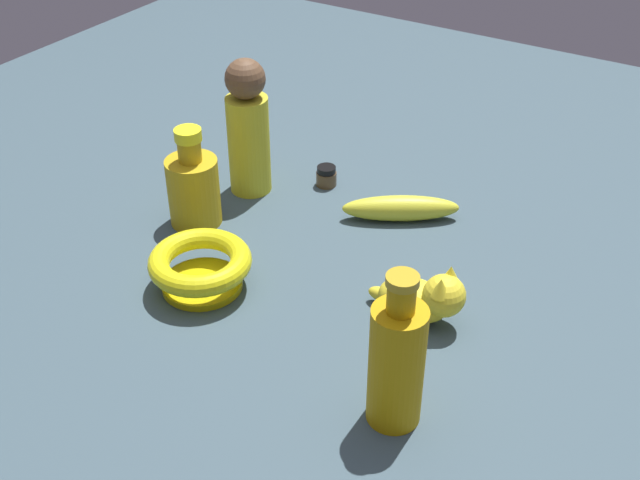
{
  "coord_description": "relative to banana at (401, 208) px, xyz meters",
  "views": [
    {
      "loc": [
        -0.49,
        0.79,
        0.69
      ],
      "look_at": [
        0.0,
        0.0,
        0.05
      ],
      "focal_mm": 44.92,
      "sensor_mm": 36.0,
      "label": 1
    }
  ],
  "objects": [
    {
      "name": "ground",
      "position": [
        0.04,
        0.17,
        -0.02
      ],
      "size": [
        2.0,
        2.0,
        0.0
      ],
      "primitive_type": "plane",
      "color": "#384C56"
    },
    {
      "name": "banana",
      "position": [
        0.0,
        0.0,
        0.0
      ],
      "size": [
        0.18,
        0.13,
        0.04
      ],
      "primitive_type": "ellipsoid",
      "rotation": [
        0.0,
        0.0,
        0.57
      ],
      "color": "gold",
      "rests_on": "ground"
    },
    {
      "name": "person_figure_adult",
      "position": [
        0.25,
        0.05,
        0.09
      ],
      "size": [
        0.08,
        0.08,
        0.23
      ],
      "color": "gold",
      "rests_on": "ground"
    },
    {
      "name": "cat_figurine",
      "position": [
        -0.13,
        0.2,
        0.02
      ],
      "size": [
        0.14,
        0.07,
        0.09
      ],
      "color": "yellow",
      "rests_on": "ground"
    },
    {
      "name": "bowl",
      "position": [
        0.16,
        0.3,
        0.02
      ],
      "size": [
        0.14,
        0.14,
        0.06
      ],
      "color": "#BEAB0B",
      "rests_on": "ground"
    },
    {
      "name": "bottle_short",
      "position": [
        0.27,
        0.17,
        0.04
      ],
      "size": [
        0.08,
        0.08,
        0.16
      ],
      "color": "#BE9A14",
      "rests_on": "ground"
    },
    {
      "name": "nail_polish_jar",
      "position": [
        0.15,
        -0.03,
        -0.0
      ],
      "size": [
        0.03,
        0.03,
        0.03
      ],
      "color": "brown",
      "rests_on": "ground"
    },
    {
      "name": "bottle_tall",
      "position": [
        -0.18,
        0.37,
        0.06
      ],
      "size": [
        0.06,
        0.06,
        0.2
      ],
      "color": "#BB8D09",
      "rests_on": "ground"
    }
  ]
}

